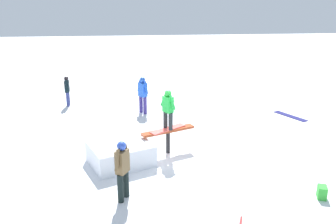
{
  "coord_description": "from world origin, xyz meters",
  "views": [
    {
      "loc": [
        -0.98,
        -11.29,
        5.31
      ],
      "look_at": [
        0.0,
        0.0,
        1.42
      ],
      "focal_mm": 40.0,
      "sensor_mm": 36.0,
      "label": 1
    }
  ],
  "objects_px": {
    "rail_feature": "(168,134)",
    "bystander_blue": "(143,93)",
    "bystander_brown": "(122,167)",
    "backpack_on_snow": "(322,192)",
    "main_rider_on_rail": "(168,110)",
    "bystander_black": "(67,89)",
    "loose_snowboard_white": "(167,103)",
    "loose_snowboard_navy": "(290,116)"
  },
  "relations": [
    {
      "from": "rail_feature",
      "to": "bystander_blue",
      "type": "relative_size",
      "value": 1.13
    },
    {
      "from": "bystander_brown",
      "to": "backpack_on_snow",
      "type": "height_order",
      "value": "bystander_brown"
    },
    {
      "from": "main_rider_on_rail",
      "to": "bystander_blue",
      "type": "relative_size",
      "value": 0.84
    },
    {
      "from": "bystander_black",
      "to": "backpack_on_snow",
      "type": "xyz_separation_m",
      "value": [
        7.89,
        -8.6,
        -0.6
      ]
    },
    {
      "from": "loose_snowboard_white",
      "to": "bystander_brown",
      "type": "bearing_deg",
      "value": -146.45
    },
    {
      "from": "bystander_black",
      "to": "loose_snowboard_white",
      "type": "height_order",
      "value": "bystander_black"
    },
    {
      "from": "bystander_blue",
      "to": "bystander_black",
      "type": "bearing_deg",
      "value": 32.44
    },
    {
      "from": "rail_feature",
      "to": "backpack_on_snow",
      "type": "distance_m",
      "value": 4.92
    },
    {
      "from": "rail_feature",
      "to": "main_rider_on_rail",
      "type": "distance_m",
      "value": 0.81
    },
    {
      "from": "loose_snowboard_white",
      "to": "loose_snowboard_navy",
      "type": "bearing_deg",
      "value": -68.58
    },
    {
      "from": "loose_snowboard_navy",
      "to": "backpack_on_snow",
      "type": "height_order",
      "value": "backpack_on_snow"
    },
    {
      "from": "loose_snowboard_navy",
      "to": "bystander_black",
      "type": "bearing_deg",
      "value": 45.92
    },
    {
      "from": "bystander_black",
      "to": "loose_snowboard_white",
      "type": "bearing_deg",
      "value": -93.5
    },
    {
      "from": "loose_snowboard_navy",
      "to": "loose_snowboard_white",
      "type": "relative_size",
      "value": 1.12
    },
    {
      "from": "bystander_blue",
      "to": "loose_snowboard_white",
      "type": "xyz_separation_m",
      "value": [
        1.14,
        1.32,
        -0.88
      ]
    },
    {
      "from": "bystander_brown",
      "to": "loose_snowboard_navy",
      "type": "distance_m",
      "value": 9.06
    },
    {
      "from": "bystander_brown",
      "to": "rail_feature",
      "type": "bearing_deg",
      "value": 1.55
    },
    {
      "from": "rail_feature",
      "to": "bystander_blue",
      "type": "distance_m",
      "value": 4.18
    },
    {
      "from": "loose_snowboard_white",
      "to": "bystander_black",
      "type": "bearing_deg",
      "value": 135.61
    },
    {
      "from": "bystander_brown",
      "to": "loose_snowboard_white",
      "type": "xyz_separation_m",
      "value": [
        1.81,
        8.16,
        -0.9
      ]
    },
    {
      "from": "bystander_blue",
      "to": "loose_snowboard_navy",
      "type": "height_order",
      "value": "bystander_blue"
    },
    {
      "from": "main_rider_on_rail",
      "to": "backpack_on_snow",
      "type": "bearing_deg",
      "value": -74.21
    },
    {
      "from": "bystander_black",
      "to": "main_rider_on_rail",
      "type": "bearing_deg",
      "value": -145.97
    },
    {
      "from": "bystander_blue",
      "to": "loose_snowboard_white",
      "type": "distance_m",
      "value": 1.95
    },
    {
      "from": "bystander_blue",
      "to": "backpack_on_snow",
      "type": "height_order",
      "value": "bystander_blue"
    },
    {
      "from": "backpack_on_snow",
      "to": "loose_snowboard_navy",
      "type": "bearing_deg",
      "value": -176.85
    },
    {
      "from": "rail_feature",
      "to": "bystander_brown",
      "type": "xyz_separation_m",
      "value": [
        -1.4,
        -2.73,
        0.24
      ]
    },
    {
      "from": "loose_snowboard_navy",
      "to": "backpack_on_snow",
      "type": "xyz_separation_m",
      "value": [
        -1.71,
        -6.24,
        0.16
      ]
    },
    {
      "from": "main_rider_on_rail",
      "to": "backpack_on_snow",
      "type": "relative_size",
      "value": 3.91
    },
    {
      "from": "bystander_black",
      "to": "loose_snowboard_navy",
      "type": "xyz_separation_m",
      "value": [
        9.61,
        -2.35,
        -0.76
      ]
    },
    {
      "from": "backpack_on_snow",
      "to": "bystander_blue",
      "type": "bearing_deg",
      "value": -129.75
    },
    {
      "from": "main_rider_on_rail",
      "to": "backpack_on_snow",
      "type": "xyz_separation_m",
      "value": [
        3.76,
        -3.13,
        -1.31
      ]
    },
    {
      "from": "rail_feature",
      "to": "bystander_brown",
      "type": "distance_m",
      "value": 3.08
    },
    {
      "from": "main_rider_on_rail",
      "to": "backpack_on_snow",
      "type": "height_order",
      "value": "main_rider_on_rail"
    },
    {
      "from": "main_rider_on_rail",
      "to": "bystander_brown",
      "type": "xyz_separation_m",
      "value": [
        -1.4,
        -2.73,
        -0.57
      ]
    },
    {
      "from": "bystander_brown",
      "to": "backpack_on_snow",
      "type": "bearing_deg",
      "value": -65.84
    },
    {
      "from": "bystander_blue",
      "to": "rail_feature",
      "type": "bearing_deg",
      "value": 154.11
    },
    {
      "from": "rail_feature",
      "to": "bystander_black",
      "type": "relative_size",
      "value": 1.31
    },
    {
      "from": "bystander_brown",
      "to": "bystander_blue",
      "type": "bearing_deg",
      "value": 23.04
    },
    {
      "from": "bystander_black",
      "to": "backpack_on_snow",
      "type": "height_order",
      "value": "bystander_black"
    },
    {
      "from": "rail_feature",
      "to": "backpack_on_snow",
      "type": "bearing_deg",
      "value": -63.05
    },
    {
      "from": "loose_snowboard_navy",
      "to": "loose_snowboard_white",
      "type": "xyz_separation_m",
      "value": [
        -5.06,
        2.32,
        0.0
      ]
    }
  ]
}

